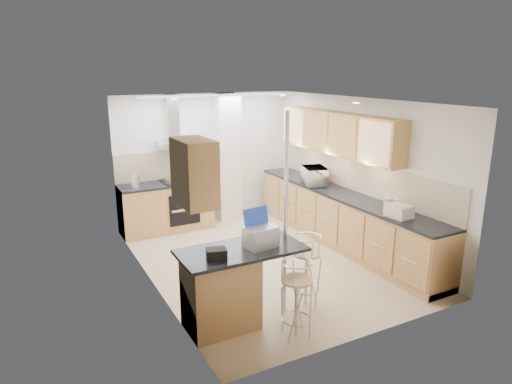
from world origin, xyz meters
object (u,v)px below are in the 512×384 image
laptop (261,237)px  bar_stool_end (306,271)px  microwave (315,176)px  bread_bin (399,211)px  bar_stool_near (297,299)px

laptop → bar_stool_end: 0.90m
laptop → microwave: bearing=35.6°
microwave → bread_bin: bearing=-162.2°
bar_stool_near → bar_stool_end: bar_stool_end is taller
bread_bin → laptop: bearing=179.4°
bar_stool_end → bar_stool_near: bearing=150.7°
laptop → bar_stool_near: 0.81m
microwave → bar_stool_end: bearing=161.9°
microwave → bar_stool_near: size_ratio=0.62×
bread_bin → microwave: bearing=86.0°
bar_stool_near → bread_bin: size_ratio=2.72×
bread_bin → bar_stool_near: bearing=-166.9°
laptop → bar_stool_end: laptop is taller
microwave → bread_bin: size_ratio=1.68×
bar_stool_end → microwave: bearing=-23.4°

